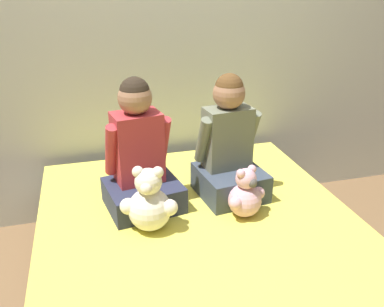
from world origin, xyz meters
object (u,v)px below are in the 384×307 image
object	(u,v)px
child_on_right	(229,149)
teddy_bear_held_by_right_child	(245,195)
child_on_left	(139,157)
bed	(211,283)
teddy_bear_held_by_left_child	(149,203)

from	to	relation	value
child_on_right	teddy_bear_held_by_right_child	bearing A→B (deg)	-96.12
child_on_left	teddy_bear_held_by_right_child	world-z (taller)	child_on_left
bed	child_on_right	size ratio (longest dim) A/B	3.18
child_on_left	teddy_bear_held_by_right_child	size ratio (longest dim) A/B	2.54
child_on_left	child_on_right	bearing A→B (deg)	-9.95
child_on_left	teddy_bear_held_by_right_child	bearing A→B (deg)	-36.68
child_on_right	teddy_bear_held_by_left_child	bearing A→B (deg)	-160.78
teddy_bear_held_by_right_child	teddy_bear_held_by_left_child	bearing A→B (deg)	156.25
child_on_left	teddy_bear_held_by_left_child	bearing A→B (deg)	-98.88
child_on_left	child_on_right	xyz separation A→B (m)	(0.45, -0.00, -0.01)
bed	teddy_bear_held_by_left_child	world-z (taller)	teddy_bear_held_by_left_child
teddy_bear_held_by_left_child	teddy_bear_held_by_right_child	bearing A→B (deg)	17.19
bed	child_on_right	distance (m)	0.65
teddy_bear_held_by_right_child	child_on_left	bearing A→B (deg)	130.47
bed	teddy_bear_held_by_right_child	distance (m)	0.43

